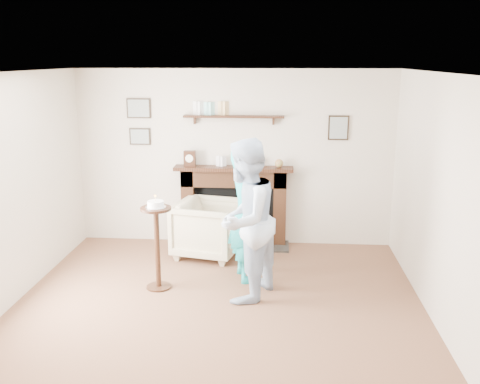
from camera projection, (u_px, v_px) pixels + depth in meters
name	position (u px, v px, depth m)	size (l,w,h in m)	color
ground	(214.00, 322.00, 5.50)	(5.00, 5.00, 0.00)	brown
room_shell	(220.00, 155.00, 5.77)	(4.54, 5.02, 2.52)	beige
armchair	(209.00, 255.00, 7.36)	(0.82, 0.85, 0.77)	tan
man	(245.00, 297.00, 6.08)	(0.88, 0.69, 1.81)	silver
woman	(245.00, 277.00, 6.61)	(0.60, 0.39, 1.64)	teal
pedestal_table	(157.00, 232.00, 6.15)	(0.35, 0.35, 1.13)	black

